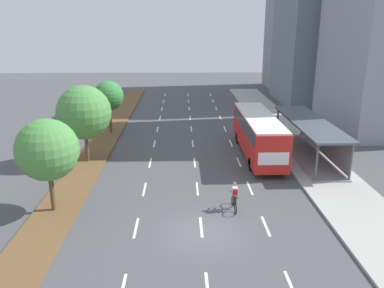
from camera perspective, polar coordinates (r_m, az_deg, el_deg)
The scene contains 14 objects.
ground_plane at distance 20.81m, azimuth 1.45°, elevation -12.97°, with size 140.00×140.00×0.00m, color #4C4C51.
median_strip at distance 40.03m, azimuth -12.04°, elevation 1.76°, with size 2.60×52.00×0.12m, color brown.
sidewalk_right at distance 40.68m, azimuth 13.08°, elevation 1.95°, with size 4.50×52.00×0.15m, color #ADAAA3.
lane_divider_left at distance 38.04m, azimuth -5.29°, elevation 1.17°, with size 0.14×48.06×0.01m.
lane_divider_center at distance 37.98m, azimuth -0.01°, elevation 1.22°, with size 0.14×48.06×0.01m.
lane_divider_right at distance 38.23m, azimuth 5.24°, elevation 1.25°, with size 0.14×48.06×0.01m.
bus_shelter at distance 32.88m, azimuth 17.17°, elevation 1.27°, with size 2.90×11.96×2.86m.
bus at distance 32.26m, azimuth 9.66°, elevation 1.87°, with size 2.54×11.29×3.37m.
cyclist at distance 23.01m, azimuth 6.24°, elevation -7.76°, with size 0.46×1.82×1.71m.
median_tree_nearest at distance 23.01m, azimuth -20.42°, elevation -0.83°, with size 3.50×3.50×5.40m.
median_tree_second at distance 30.80m, azimuth -15.54°, elevation 4.46°, with size 4.14×4.14×5.96m.
median_tree_third at distance 38.90m, azimuth -12.11°, elevation 6.91°, with size 2.88×2.88×5.10m.
building_mid_right at distance 56.91m, azimuth 19.35°, elevation 18.86°, with size 11.47×12.21×26.02m, color slate.
building_far_right at distance 67.33m, azimuth 16.41°, elevation 19.44°, with size 10.11×12.79×27.71m, color gray.
Camera 1 is at (-1.02, -17.97, 10.46)m, focal length 36.42 mm.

